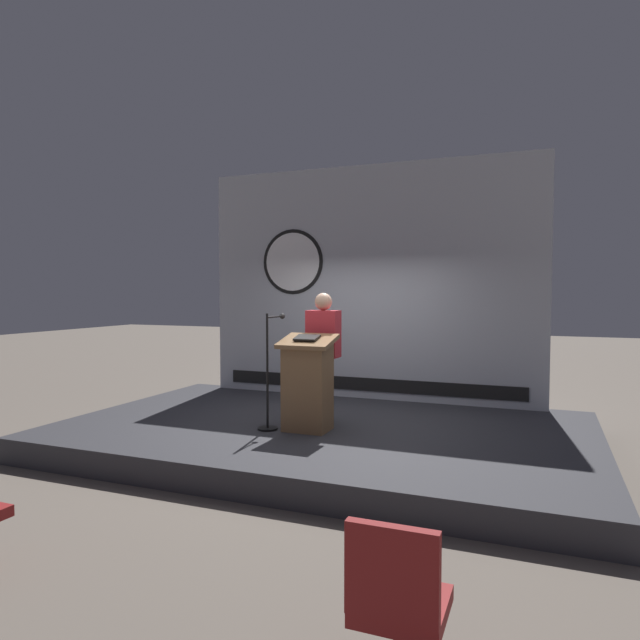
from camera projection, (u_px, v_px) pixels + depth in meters
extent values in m
plane|color=#6B6056|center=(324.00, 448.00, 7.01)|extent=(40.00, 40.00, 0.00)
cube|color=#333338|center=(324.00, 436.00, 7.00)|extent=(6.40, 4.00, 0.30)
cube|color=#B2B7C1|center=(368.00, 283.00, 8.62)|extent=(5.23, 0.10, 3.58)
cylinder|color=black|center=(293.00, 262.00, 9.01)|extent=(1.04, 0.02, 1.04)
cylinder|color=white|center=(293.00, 262.00, 9.01)|extent=(0.93, 0.02, 0.93)
cube|color=black|center=(366.00, 384.00, 8.65)|extent=(4.71, 0.02, 0.20)
cube|color=olive|center=(308.00, 387.00, 6.66)|extent=(0.52, 0.40, 1.03)
cube|color=olive|center=(307.00, 341.00, 6.63)|extent=(0.64, 0.50, 0.16)
cube|color=black|center=(307.00, 338.00, 6.61)|extent=(0.28, 0.20, 0.07)
cylinder|color=black|center=(323.00, 389.00, 7.11)|extent=(0.26, 0.26, 0.82)
cube|color=red|center=(323.00, 334.00, 7.07)|extent=(0.40, 0.24, 0.59)
sphere|color=tan|center=(323.00, 302.00, 7.05)|extent=(0.22, 0.22, 0.22)
cylinder|color=black|center=(268.00, 429.00, 6.72)|extent=(0.24, 0.24, 0.02)
cylinder|color=black|center=(267.00, 372.00, 6.68)|extent=(0.03, 0.03, 1.39)
cylinder|color=black|center=(275.00, 317.00, 6.84)|extent=(0.02, 0.42, 0.02)
sphere|color=#262626|center=(282.00, 316.00, 7.03)|extent=(0.07, 0.07, 0.07)
cube|color=maroon|center=(402.00, 605.00, 2.76)|extent=(0.44, 0.44, 0.08)
cube|color=maroon|center=(392.00, 573.00, 2.56)|extent=(0.44, 0.06, 0.44)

